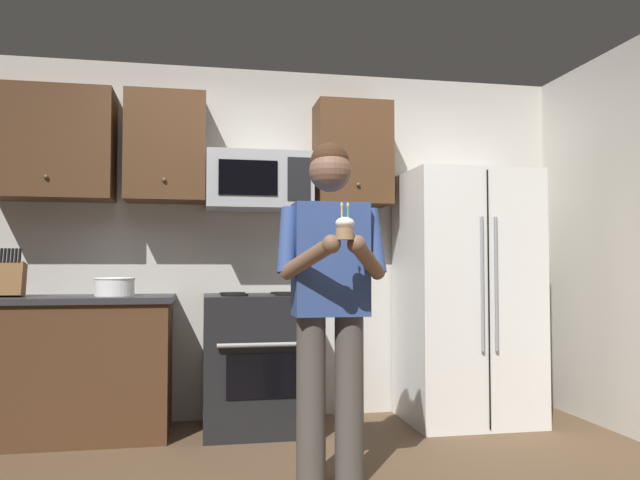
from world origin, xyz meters
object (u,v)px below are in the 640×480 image
(knife_block, at_px, (11,279))
(bowl_large_white, at_px, (115,286))
(microwave, at_px, (259,182))
(cupcake, at_px, (345,228))
(person, at_px, (331,289))
(refrigerator, at_px, (466,296))
(oven_range, at_px, (260,362))

(knife_block, xyz_separation_m, bowl_large_white, (0.63, 0.03, -0.05))
(microwave, bearing_deg, bowl_large_white, -172.93)
(bowl_large_white, bearing_deg, cupcake, -50.88)
(microwave, relative_size, bowl_large_white, 2.80)
(person, bearing_deg, refrigerator, 42.23)
(bowl_large_white, bearing_deg, microwave, 7.07)
(microwave, bearing_deg, refrigerator, -6.03)
(microwave, bearing_deg, oven_range, -90.02)
(knife_block, bearing_deg, refrigerator, -0.18)
(cupcake, bearing_deg, oven_range, 99.71)
(oven_range, height_order, cupcake, cupcake)
(refrigerator, relative_size, cupcake, 10.35)
(microwave, distance_m, knife_block, 1.74)
(refrigerator, height_order, bowl_large_white, refrigerator)
(refrigerator, bearing_deg, oven_range, 178.50)
(oven_range, distance_m, knife_block, 1.69)
(refrigerator, bearing_deg, microwave, 173.97)
(person, bearing_deg, bowl_large_white, 136.18)
(cupcake, bearing_deg, person, 90.00)
(microwave, height_order, bowl_large_white, microwave)
(bowl_large_white, height_order, cupcake, cupcake)
(oven_range, bearing_deg, bowl_large_white, 179.99)
(microwave, height_order, knife_block, microwave)
(oven_range, relative_size, person, 0.53)
(person, bearing_deg, oven_range, 102.37)
(bowl_large_white, bearing_deg, knife_block, -177.30)
(refrigerator, height_order, person, refrigerator)
(microwave, xyz_separation_m, refrigerator, (1.50, -0.16, -0.82))
(knife_block, bearing_deg, microwave, 5.34)
(cupcake, bearing_deg, bowl_large_white, 129.12)
(knife_block, distance_m, person, 2.17)
(bowl_large_white, height_order, person, person)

